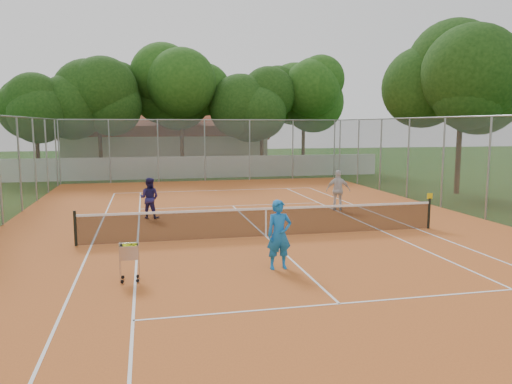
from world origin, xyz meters
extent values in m
plane|color=#193B10|center=(0.00, 0.00, 0.00)|extent=(120.00, 120.00, 0.00)
cube|color=#BB5C24|center=(0.00, 0.00, 0.01)|extent=(18.00, 34.00, 0.02)
cube|color=white|center=(0.00, 0.00, 0.02)|extent=(10.98, 23.78, 0.01)
cube|color=black|center=(0.00, 0.00, 0.51)|extent=(11.88, 0.10, 0.98)
cube|color=slate|center=(0.00, 0.00, 2.00)|extent=(18.00, 34.00, 4.00)
cube|color=white|center=(0.00, 19.00, 0.75)|extent=(26.00, 0.30, 1.50)
cube|color=beige|center=(-2.00, 29.00, 2.20)|extent=(16.40, 9.00, 4.40)
cube|color=black|center=(0.00, 22.00, 5.00)|extent=(29.00, 19.00, 10.00)
imported|color=blue|center=(-0.55, -3.68, 0.91)|extent=(0.67, 0.46, 1.77)
imported|color=#211C54|center=(-3.69, 4.14, 0.82)|extent=(0.95, 0.85, 1.61)
imported|color=silver|center=(4.23, 4.28, 0.89)|extent=(1.10, 0.78, 1.73)
cube|color=#B0B0B7|center=(-4.23, -3.91, 0.50)|extent=(0.53, 0.53, 0.97)
camera|label=1|loc=(-3.80, -15.62, 3.66)|focal=35.00mm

